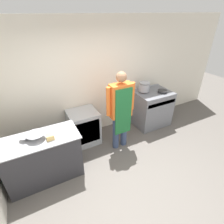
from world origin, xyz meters
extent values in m
plane|color=#5B5651|center=(0.00, 0.00, 0.00)|extent=(14.00, 14.00, 0.00)
cube|color=silver|center=(0.00, 1.97, 1.35)|extent=(8.00, 0.05, 2.70)
cube|color=#2D2D33|center=(-1.34, 0.97, 0.44)|extent=(1.26, 0.60, 0.88)
cube|color=#9EA0A8|center=(-1.34, 0.97, 0.89)|extent=(1.31, 0.62, 0.02)
cube|color=slate|center=(1.53, 1.53, 0.47)|extent=(0.92, 0.73, 0.94)
cube|color=#9EA0A8|center=(1.53, 1.18, 0.77)|extent=(0.84, 0.03, 0.10)
cube|color=#9EA0A8|center=(1.53, 1.88, 0.95)|extent=(0.92, 0.03, 0.02)
cube|color=#A8ADB2|center=(-0.35, 1.63, 0.40)|extent=(0.65, 0.60, 0.80)
cube|color=silver|center=(-0.35, 1.34, 0.44)|extent=(0.55, 0.02, 0.56)
cylinder|color=#38476B|center=(0.21, 1.10, 0.41)|extent=(0.14, 0.14, 0.81)
cylinder|color=#38476B|center=(0.41, 1.10, 0.41)|extent=(0.14, 0.14, 0.81)
cube|color=orange|center=(0.31, 1.10, 1.17)|extent=(0.46, 0.22, 0.71)
cube|color=#1E6633|center=(0.31, 0.97, 0.96)|extent=(0.37, 0.02, 1.02)
cylinder|color=orange|center=(0.03, 1.10, 1.21)|extent=(0.09, 0.09, 0.61)
cylinder|color=orange|center=(0.59, 1.10, 1.21)|extent=(0.09, 0.09, 0.61)
sphere|color=#9E7051|center=(0.31, 1.10, 1.66)|extent=(0.21, 0.21, 0.21)
cone|color=#9EA0A8|center=(-1.36, 0.98, 0.95)|extent=(0.30, 0.30, 0.10)
cone|color=#9EA0A8|center=(-1.52, 1.04, 0.93)|extent=(0.20, 0.20, 0.07)
cube|color=#D8B266|center=(-1.16, 0.87, 0.94)|extent=(0.12, 0.12, 0.09)
cylinder|color=#9EA0A8|center=(1.33, 1.66, 1.06)|extent=(0.27, 0.27, 0.20)
ellipsoid|color=#9EA0A8|center=(1.33, 1.66, 1.18)|extent=(0.27, 0.27, 0.05)
cylinder|color=#262628|center=(1.72, 1.40, 0.98)|extent=(0.24, 0.24, 0.04)
camera|label=1|loc=(-1.31, -1.62, 2.74)|focal=28.00mm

